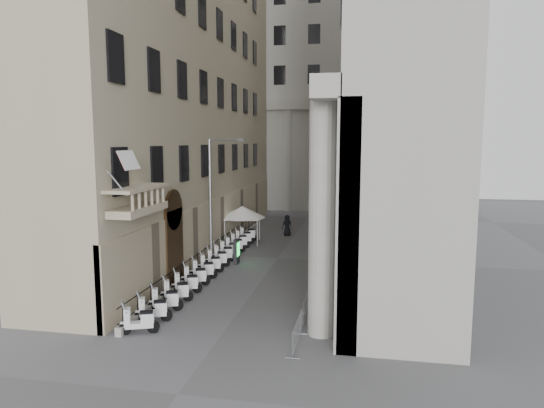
{
  "coord_description": "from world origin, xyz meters",
  "views": [
    {
      "loc": [
        5.89,
        -14.3,
        8.37
      ],
      "look_at": [
        0.4,
        14.84,
        4.5
      ],
      "focal_mm": 32.0,
      "sensor_mm": 36.0,
      "label": 1
    }
  ],
  "objects_px": {
    "street_lamp": "(215,190)",
    "pedestrian_b": "(311,225)",
    "info_kiosk": "(237,252)",
    "pedestrian_a": "(320,228)",
    "security_tent": "(244,213)",
    "scooter_0": "(140,334)"
  },
  "relations": [
    {
      "from": "street_lamp",
      "to": "pedestrian_a",
      "type": "relative_size",
      "value": 5.08
    },
    {
      "from": "security_tent",
      "to": "pedestrian_b",
      "type": "height_order",
      "value": "security_tent"
    },
    {
      "from": "security_tent",
      "to": "scooter_0",
      "type": "bearing_deg",
      "value": -89.82
    },
    {
      "from": "scooter_0",
      "to": "pedestrian_a",
      "type": "bearing_deg",
      "value": -35.4
    },
    {
      "from": "street_lamp",
      "to": "info_kiosk",
      "type": "bearing_deg",
      "value": 36.84
    },
    {
      "from": "pedestrian_b",
      "to": "scooter_0",
      "type": "bearing_deg",
      "value": 123.31
    },
    {
      "from": "street_lamp",
      "to": "info_kiosk",
      "type": "distance_m",
      "value": 4.49
    },
    {
      "from": "security_tent",
      "to": "pedestrian_a",
      "type": "bearing_deg",
      "value": 30.47
    },
    {
      "from": "security_tent",
      "to": "street_lamp",
      "type": "xyz_separation_m",
      "value": [
        -0.24,
        -7.21,
        2.56
      ]
    },
    {
      "from": "pedestrian_a",
      "to": "pedestrian_b",
      "type": "distance_m",
      "value": 2.24
    },
    {
      "from": "scooter_0",
      "to": "pedestrian_a",
      "type": "xyz_separation_m",
      "value": [
        5.82,
        22.74,
        0.84
      ]
    },
    {
      "from": "info_kiosk",
      "to": "pedestrian_b",
      "type": "height_order",
      "value": "info_kiosk"
    },
    {
      "from": "security_tent",
      "to": "info_kiosk",
      "type": "bearing_deg",
      "value": -80.62
    },
    {
      "from": "scooter_0",
      "to": "info_kiosk",
      "type": "xyz_separation_m",
      "value": [
        1.05,
        12.58,
        0.85
      ]
    },
    {
      "from": "scooter_0",
      "to": "street_lamp",
      "type": "xyz_separation_m",
      "value": [
        -0.3,
        12.07,
        5.1
      ]
    },
    {
      "from": "security_tent",
      "to": "info_kiosk",
      "type": "distance_m",
      "value": 7.0
    },
    {
      "from": "scooter_0",
      "to": "security_tent",
      "type": "distance_m",
      "value": 19.45
    },
    {
      "from": "street_lamp",
      "to": "info_kiosk",
      "type": "xyz_separation_m",
      "value": [
        1.35,
        0.51,
        -4.25
      ]
    },
    {
      "from": "info_kiosk",
      "to": "pedestrian_b",
      "type": "distance_m",
      "value": 12.78
    },
    {
      "from": "street_lamp",
      "to": "security_tent",
      "type": "bearing_deg",
      "value": 104.03
    },
    {
      "from": "security_tent",
      "to": "pedestrian_b",
      "type": "distance_m",
      "value": 7.6
    },
    {
      "from": "street_lamp",
      "to": "pedestrian_b",
      "type": "bearing_deg",
      "value": 83.74
    }
  ]
}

